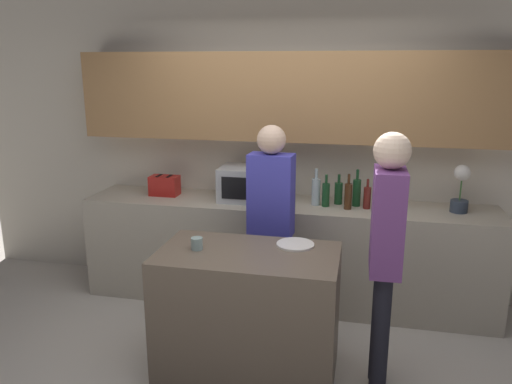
# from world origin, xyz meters

# --- Properties ---
(back_wall) EXTENTS (6.40, 0.40, 2.70)m
(back_wall) POSITION_xyz_m (0.00, 1.66, 1.54)
(back_wall) COLOR beige
(back_wall) RESTS_ON ground_plane
(back_counter) EXTENTS (3.60, 0.62, 0.92)m
(back_counter) POSITION_xyz_m (0.00, 1.39, 0.46)
(back_counter) COLOR #B7AD99
(back_counter) RESTS_ON ground_plane
(kitchen_island) EXTENTS (1.20, 0.69, 0.89)m
(kitchen_island) POSITION_xyz_m (-0.08, 0.25, 0.44)
(kitchen_island) COLOR brown
(kitchen_island) RESTS_ON ground_plane
(microwave) EXTENTS (0.52, 0.39, 0.30)m
(microwave) POSITION_xyz_m (-0.34, 1.42, 1.07)
(microwave) COLOR #B7BABC
(microwave) RESTS_ON back_counter
(toaster) EXTENTS (0.26, 0.16, 0.18)m
(toaster) POSITION_xyz_m (-1.15, 1.42, 1.01)
(toaster) COLOR #B21E19
(toaster) RESTS_ON back_counter
(potted_plant) EXTENTS (0.14, 0.14, 0.40)m
(potted_plant) POSITION_xyz_m (1.43, 1.42, 1.12)
(potted_plant) COLOR #333D4C
(potted_plant) RESTS_ON back_counter
(bottle_0) EXTENTS (0.07, 0.07, 0.32)m
(bottle_0) POSITION_xyz_m (0.25, 1.39, 1.04)
(bottle_0) COLOR silver
(bottle_0) RESTS_ON back_counter
(bottle_1) EXTENTS (0.06, 0.06, 0.28)m
(bottle_1) POSITION_xyz_m (0.34, 1.36, 1.02)
(bottle_1) COLOR #194723
(bottle_1) RESTS_ON back_counter
(bottle_2) EXTENTS (0.07, 0.07, 0.26)m
(bottle_2) POSITION_xyz_m (0.44, 1.46, 1.02)
(bottle_2) COLOR #194723
(bottle_2) RESTS_ON back_counter
(bottle_3) EXTENTS (0.06, 0.06, 0.30)m
(bottle_3) POSITION_xyz_m (0.53, 1.31, 1.03)
(bottle_3) COLOR #472814
(bottle_3) RESTS_ON back_counter
(bottle_4) EXTENTS (0.07, 0.07, 0.32)m
(bottle_4) POSITION_xyz_m (0.60, 1.43, 1.04)
(bottle_4) COLOR #194723
(bottle_4) RESTS_ON back_counter
(bottle_5) EXTENTS (0.06, 0.06, 0.25)m
(bottle_5) POSITION_xyz_m (0.69, 1.36, 1.01)
(bottle_5) COLOR maroon
(bottle_5) RESTS_ON back_counter
(bottle_6) EXTENTS (0.06, 0.06, 0.28)m
(bottle_6) POSITION_xyz_m (0.79, 1.36, 1.02)
(bottle_6) COLOR black
(bottle_6) RESTS_ON back_counter
(plate_on_island) EXTENTS (0.26, 0.26, 0.01)m
(plate_on_island) POSITION_xyz_m (0.21, 0.44, 0.89)
(plate_on_island) COLOR white
(plate_on_island) RESTS_ON kitchen_island
(cup_0) EXTENTS (0.08, 0.08, 0.08)m
(cup_0) POSITION_xyz_m (-0.43, 0.23, 0.93)
(cup_0) COLOR #93B1AD
(cup_0) RESTS_ON kitchen_island
(person_left) EXTENTS (0.35, 0.22, 1.66)m
(person_left) POSITION_xyz_m (-0.04, 0.85, 0.99)
(person_left) COLOR black
(person_left) RESTS_ON ground_plane
(person_center) EXTENTS (0.22, 0.34, 1.71)m
(person_center) POSITION_xyz_m (0.80, 0.26, 1.02)
(person_center) COLOR black
(person_center) RESTS_ON ground_plane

